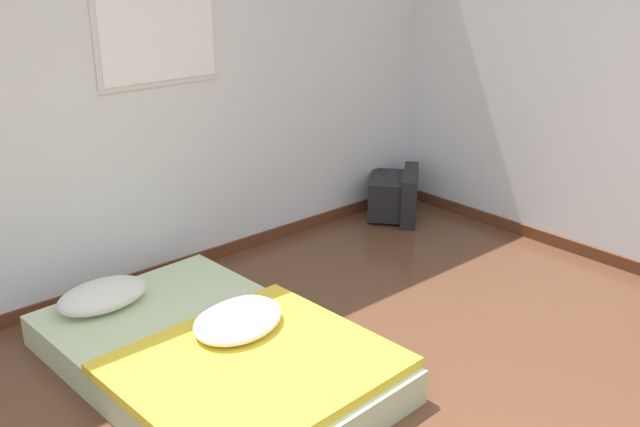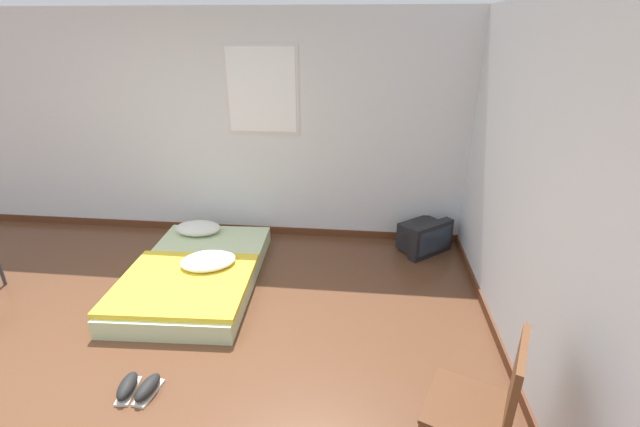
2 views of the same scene
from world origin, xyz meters
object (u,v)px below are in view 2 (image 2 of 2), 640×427
(crt_tv, at_px, (424,237))
(wooden_chair, at_px, (491,401))
(sneaker_pair, at_px, (138,388))
(mattress_bed, at_px, (196,271))

(crt_tv, relative_size, wooden_chair, 0.68)
(sneaker_pair, bearing_deg, mattress_bed, 94.66)
(wooden_chair, bearing_deg, crt_tv, 90.36)
(crt_tv, height_order, sneaker_pair, crt_tv)
(crt_tv, distance_m, wooden_chair, 2.72)
(crt_tv, distance_m, sneaker_pair, 3.27)
(wooden_chair, relative_size, sneaker_pair, 3.23)
(wooden_chair, height_order, sneaker_pair, wooden_chair)
(mattress_bed, bearing_deg, wooden_chair, -36.75)
(crt_tv, xyz_separation_m, wooden_chair, (0.02, -2.70, 0.35))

